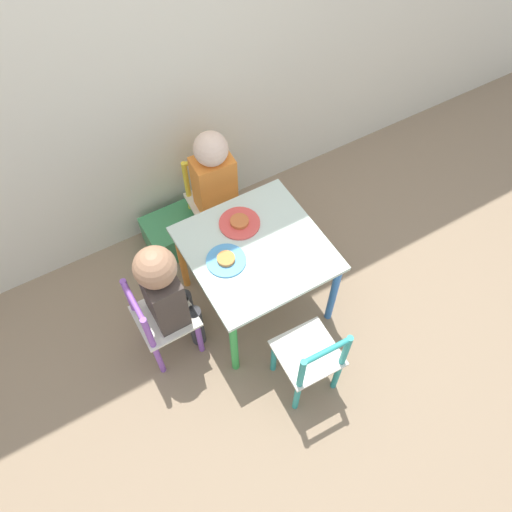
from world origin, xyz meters
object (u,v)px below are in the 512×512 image
Objects in this scene: plate_left at (226,260)px; child_left at (166,292)px; child_back at (215,184)px; chair_teal at (310,359)px; kids_table at (256,256)px; chair_yellow at (213,202)px; plate_back at (239,223)px; chair_purple at (161,321)px; storage_bin at (178,232)px.

child_left is at bearing -179.04° from plate_left.
child_left is 0.99× the size of child_back.
chair_teal is 0.98m from child_back.
plate_left is at bearing -108.57° from child_back.
chair_teal is (-0.02, -0.51, -0.15)m from kids_table.
chair_teal is (-0.05, -1.01, 0.00)m from chair_yellow.
plate_back is at bearing -91.66° from child_back.
chair_purple is 2.99× the size of plate_left.
child_back reaches higher than kids_table.
chair_purple is at bearing 90.00° from child_left.
kids_table is 0.80× the size of child_left.
plate_left reaches higher than kids_table.
chair_teal is (0.49, -0.50, 0.00)m from chair_purple.
plate_left and plate_back have the same top height.
storage_bin is (-0.21, 0.10, -0.38)m from child_back.
child_left is at bearing -47.30° from chair_teal.
storage_bin is (-0.22, 0.04, -0.17)m from chair_yellow.
kids_table reaches higher than storage_bin.
child_back is 0.30m from plate_back.
chair_yellow is 0.58m from plate_left.
child_left is 0.72m from storage_bin.
child_back reaches higher than chair_teal.
chair_yellow reaches higher than plate_left.
plate_back is (-0.02, -0.29, 0.02)m from child_back.
storage_bin is at bearing -78.65° from chair_teal.
chair_teal is 0.69m from child_left.
child_left is (0.06, 0.00, 0.21)m from chair_purple.
plate_left reaches higher than storage_bin.
storage_bin is at bearing 108.97° from kids_table.
chair_teal reaches higher than storage_bin.
child_left is at bearing -160.53° from plate_back.
plate_back is at bearing 45.00° from plate_left.
chair_teal is 0.70m from plate_back.
chair_yellow reaches higher than plate_back.
chair_teal is at bearing -140.24° from child_left.
kids_table is 1.15× the size of chair_purple.
chair_yellow is at bearing -46.90° from chair_purple.
plate_back is (0.51, 0.16, 0.23)m from chair_purple.
chair_yellow is at bearing 70.29° from plate_left.
chair_purple reaches higher than plate_left.
child_back is at bearing 86.82° from kids_table.
kids_table is 0.17m from plate_back.
chair_purple is at bearing -162.61° from plate_back.
chair_purple reaches higher than storage_bin.
kids_table is 1.75× the size of storage_bin.
child_left reaches higher than plate_back.
plate_back reaches higher than storage_bin.
child_back is at bearing -90.41° from chair_teal.
chair_yellow is 2.77× the size of plate_back.
storage_bin is at bearing 172.55° from chair_yellow.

